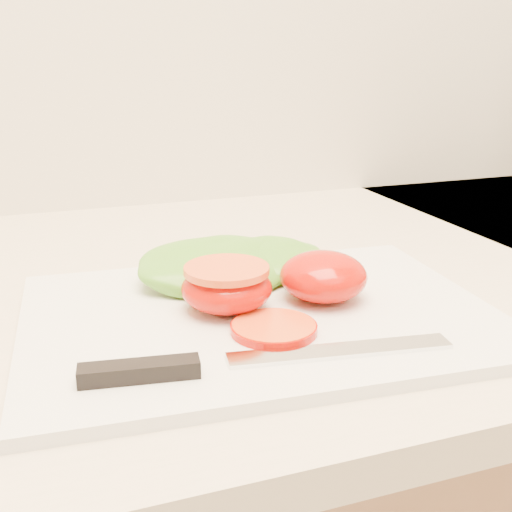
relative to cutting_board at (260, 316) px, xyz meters
name	(u,v)px	position (x,y,z in m)	size (l,w,h in m)	color
cutting_board	(260,316)	(0.00, 0.00, 0.00)	(0.39, 0.28, 0.01)	silver
tomato_half_dome	(323,276)	(0.06, 0.01, 0.03)	(0.08, 0.08, 0.04)	#C01700
tomato_half_cut	(227,286)	(-0.03, 0.01, 0.03)	(0.08, 0.08, 0.04)	#C01700
tomato_slice_0	(274,328)	(0.00, -0.04, 0.01)	(0.07, 0.07, 0.01)	orange
lettuce_leaf_0	(220,265)	(-0.01, 0.08, 0.02)	(0.16, 0.11, 0.03)	#519527
lettuce_leaf_1	(267,261)	(0.04, 0.08, 0.02)	(0.12, 0.09, 0.03)	#519527
knife	(223,362)	(-0.06, -0.09, 0.01)	(0.27, 0.05, 0.01)	silver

